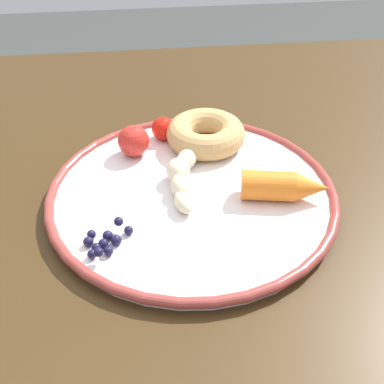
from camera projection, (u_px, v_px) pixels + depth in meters
name	position (u px, v px, depth m)	size (l,w,h in m)	color
dining_table	(179.00, 226.00, 0.68)	(1.14, 0.90, 0.71)	#3D2913
plate	(192.00, 194.00, 0.60)	(0.36, 0.36, 0.02)	white
banana	(184.00, 172.00, 0.61)	(0.07, 0.15, 0.03)	beige
carrot_orange	(285.00, 186.00, 0.58)	(0.11, 0.05, 0.04)	orange
donut	(206.00, 134.00, 0.67)	(0.11, 0.11, 0.04)	tan
blueberry_pile	(105.00, 241.00, 0.52)	(0.05, 0.06, 0.02)	#191638
tomato_near	(134.00, 141.00, 0.65)	(0.04, 0.04, 0.04)	red
tomato_mid	(163.00, 128.00, 0.69)	(0.03, 0.03, 0.03)	red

